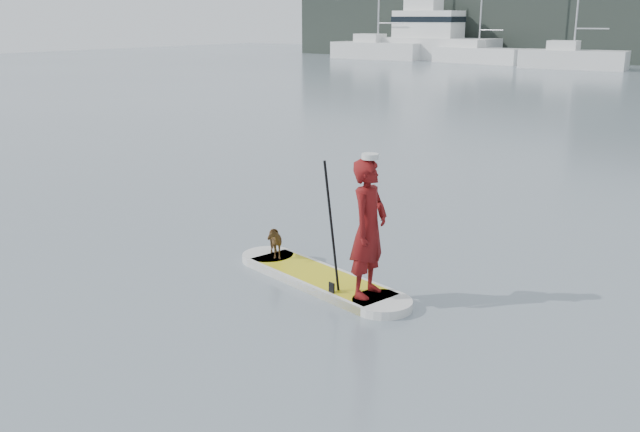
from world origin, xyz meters
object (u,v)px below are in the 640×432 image
Objects in this scene: paddler at (369,228)px; motor_yacht_b at (433,37)px; sailboat_b at (478,53)px; sailboat_c at (572,58)px; dog at (272,240)px; paddleboard at (320,279)px; sailboat_a at (377,49)px.

paddler is 0.17× the size of motor_yacht_b.
sailboat_b is 1.08× the size of motor_yacht_b.
paddler is 0.16× the size of sailboat_b.
sailboat_c reaches higher than paddler.
dog is 55.47m from motor_yacht_b.
sailboat_b is 1.06× the size of sailboat_c.
paddleboard is 0.29× the size of sailboat_b.
sailboat_a reaches higher than motor_yacht_b.
sailboat_a is 18.47m from sailboat_c.
sailboat_b reaches higher than paddleboard.
dog is at bearing 70.71° from paddler.
sailboat_c is at bearing 48.73° from dog.
motor_yacht_b is (-24.54, 50.50, 1.89)m from paddleboard.
motor_yacht_b is (-13.60, 4.27, 1.16)m from sailboat_c.
paddleboard is 0.31× the size of motor_yacht_b.
sailboat_a reaches higher than paddleboard.
paddleboard is at bearing -64.08° from motor_yacht_b.
paddler is at bearing -66.30° from dog.
paddleboard is 5.33× the size of dog.
sailboat_b reaches higher than sailboat_c.
sailboat_a is at bearing -174.80° from sailboat_b.
motor_yacht_b is at bearing 20.35° from paddler.
paddleboard is at bearing -59.50° from sailboat_a.
dog is 51.47m from sailboat_b.
sailboat_a is (-29.24, 48.69, 0.81)m from paddleboard.
sailboat_c is (-10.93, 46.24, 0.73)m from paddleboard.
sailboat_b is at bearing 57.37° from dog.
motor_yacht_b is at bearing 128.88° from paddleboard.
motor_yacht_b is (-5.23, 2.11, 1.17)m from sailboat_b.
sailboat_c reaches higher than paddleboard.
sailboat_b is at bearing -21.95° from motor_yacht_b.
paddler is at bearing -63.32° from motor_yacht_b.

